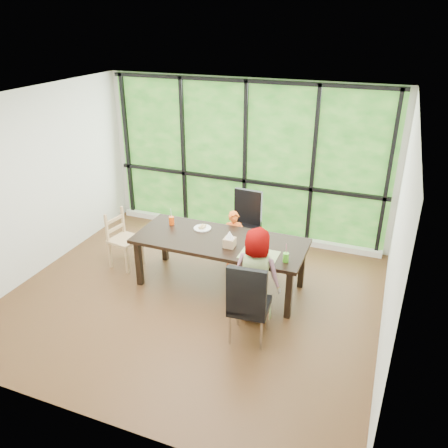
# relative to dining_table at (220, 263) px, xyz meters

# --- Properties ---
(ground) EXTENTS (5.00, 5.00, 0.00)m
(ground) POSITION_rel_dining_table_xyz_m (-0.24, -0.43, -0.38)
(ground) COLOR black
(ground) RESTS_ON ground
(back_wall) EXTENTS (5.00, 0.00, 5.00)m
(back_wall) POSITION_rel_dining_table_xyz_m (-0.24, 1.82, 0.98)
(back_wall) COLOR silver
(back_wall) RESTS_ON ground
(foliage_backdrop) EXTENTS (4.80, 0.02, 2.65)m
(foliage_backdrop) POSITION_rel_dining_table_xyz_m (-0.24, 1.80, 0.98)
(foliage_backdrop) COLOR #174A14
(foliage_backdrop) RESTS_ON back_wall
(window_mullions) EXTENTS (4.80, 0.06, 2.65)m
(window_mullions) POSITION_rel_dining_table_xyz_m (-0.24, 1.76, 0.98)
(window_mullions) COLOR black
(window_mullions) RESTS_ON back_wall
(window_sill) EXTENTS (4.80, 0.12, 0.10)m
(window_sill) POSITION_rel_dining_table_xyz_m (-0.24, 1.72, -0.33)
(window_sill) COLOR silver
(window_sill) RESTS_ON ground
(dining_table) EXTENTS (2.46, 1.13, 0.75)m
(dining_table) POSITION_rel_dining_table_xyz_m (0.00, 0.00, 0.00)
(dining_table) COLOR black
(dining_table) RESTS_ON ground
(chair_window_leather) EXTENTS (0.49, 0.49, 1.08)m
(chair_window_leather) POSITION_rel_dining_table_xyz_m (0.02, 0.97, 0.17)
(chair_window_leather) COLOR black
(chair_window_leather) RESTS_ON ground
(chair_interior_leather) EXTENTS (0.50, 0.50, 1.08)m
(chair_interior_leather) POSITION_rel_dining_table_xyz_m (0.76, -0.95, 0.17)
(chair_interior_leather) COLOR black
(chair_interior_leather) RESTS_ON ground
(chair_end_beech) EXTENTS (0.46, 0.48, 0.90)m
(chair_end_beech) POSITION_rel_dining_table_xyz_m (-1.58, 0.01, 0.08)
(chair_end_beech) COLOR tan
(chair_end_beech) RESTS_ON ground
(child_toddler) EXTENTS (0.39, 0.32, 0.93)m
(child_toddler) POSITION_rel_dining_table_xyz_m (0.00, 0.59, 0.09)
(child_toddler) COLOR orange
(child_toddler) RESTS_ON ground
(child_older) EXTENTS (0.64, 0.43, 1.28)m
(child_older) POSITION_rel_dining_table_xyz_m (0.71, -0.55, 0.26)
(child_older) COLOR gray
(child_older) RESTS_ON ground
(placemat) EXTENTS (0.50, 0.36, 0.01)m
(placemat) POSITION_rel_dining_table_xyz_m (0.64, -0.23, 0.38)
(placemat) COLOR tan
(placemat) RESTS_ON dining_table
(plate_far) EXTENTS (0.26, 0.26, 0.02)m
(plate_far) POSITION_rel_dining_table_xyz_m (-0.37, 0.23, 0.38)
(plate_far) COLOR white
(plate_far) RESTS_ON dining_table
(plate_near) EXTENTS (0.22, 0.22, 0.01)m
(plate_near) POSITION_rel_dining_table_xyz_m (0.63, -0.19, 0.38)
(plate_near) COLOR white
(plate_near) RESTS_ON dining_table
(orange_cup) EXTENTS (0.08, 0.08, 0.12)m
(orange_cup) POSITION_rel_dining_table_xyz_m (-0.85, 0.20, 0.44)
(orange_cup) COLOR #FF510D
(orange_cup) RESTS_ON dining_table
(green_cup) EXTENTS (0.08, 0.08, 0.12)m
(green_cup) POSITION_rel_dining_table_xyz_m (1.00, -0.27, 0.44)
(green_cup) COLOR #51B927
(green_cup) RESTS_ON dining_table
(tissue_box) EXTENTS (0.15, 0.15, 0.13)m
(tissue_box) POSITION_rel_dining_table_xyz_m (0.20, -0.15, 0.44)
(tissue_box) COLOR tan
(tissue_box) RESTS_ON dining_table
(crepe_rolls_far) EXTENTS (0.10, 0.12, 0.04)m
(crepe_rolls_far) POSITION_rel_dining_table_xyz_m (-0.37, 0.23, 0.41)
(crepe_rolls_far) COLOR tan
(crepe_rolls_far) RESTS_ON plate_far
(crepe_rolls_near) EXTENTS (0.15, 0.12, 0.04)m
(crepe_rolls_near) POSITION_rel_dining_table_xyz_m (0.63, -0.19, 0.41)
(crepe_rolls_near) COLOR tan
(crepe_rolls_near) RESTS_ON plate_near
(straw_white) EXTENTS (0.01, 0.04, 0.20)m
(straw_white) POSITION_rel_dining_table_xyz_m (-0.85, 0.20, 0.54)
(straw_white) COLOR white
(straw_white) RESTS_ON orange_cup
(straw_pink) EXTENTS (0.01, 0.04, 0.20)m
(straw_pink) POSITION_rel_dining_table_xyz_m (1.00, -0.27, 0.54)
(straw_pink) COLOR pink
(straw_pink) RESTS_ON green_cup
(tissue) EXTENTS (0.12, 0.12, 0.11)m
(tissue) POSITION_rel_dining_table_xyz_m (0.20, -0.15, 0.56)
(tissue) COLOR white
(tissue) RESTS_ON tissue_box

